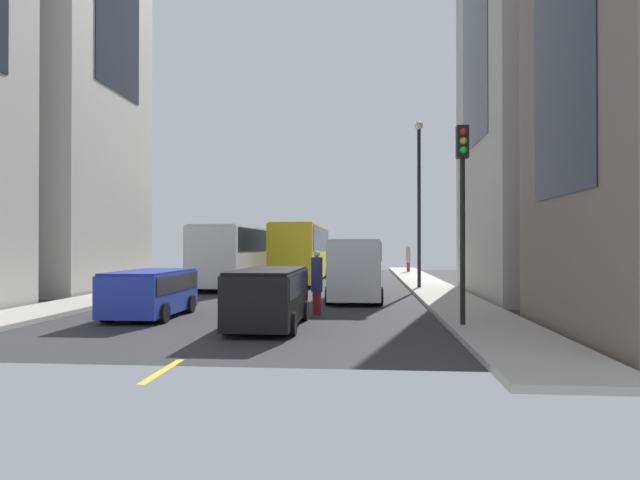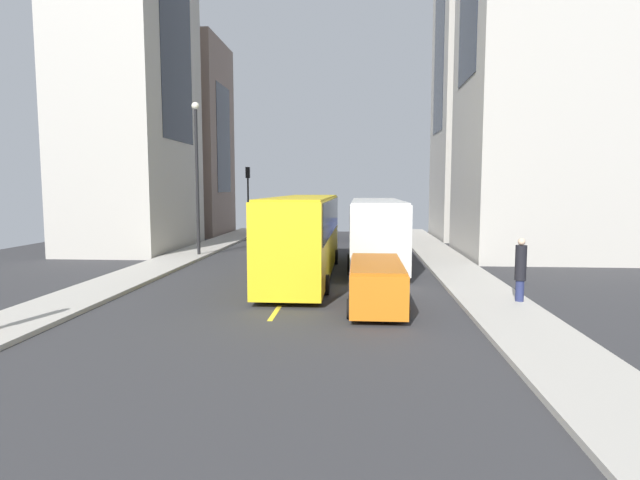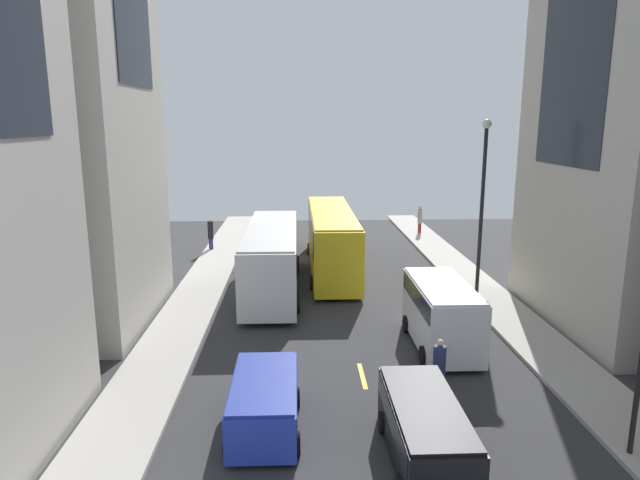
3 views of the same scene
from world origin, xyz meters
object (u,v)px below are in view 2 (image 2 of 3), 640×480
object	(u,v)px
city_bus_white	(376,226)
car_orange_0	(376,281)
delivery_van_white	(270,224)
pedestrian_waiting_curb	(521,268)
car_black_2	(314,225)
pedestrian_walking_far	(296,225)
traffic_light_near_corner	(248,187)
streetcar_yellow	(304,230)
car_blue_1	(366,228)

from	to	relation	value
city_bus_white	car_orange_0	world-z (taller)	city_bus_white
delivery_van_white	pedestrian_waiting_curb	xyz separation A→B (m)	(-11.44, 16.87, -0.23)
car_orange_0	car_black_2	xyz separation A→B (m)	(4.26, -25.04, 0.07)
delivery_van_white	pedestrian_walking_far	bearing A→B (deg)	-105.25
pedestrian_waiting_curb	delivery_van_white	bearing A→B (deg)	-148.95
car_orange_0	car_black_2	distance (m)	25.40
pedestrian_walking_far	pedestrian_waiting_curb	size ratio (longest dim) A/B	1.00
delivery_van_white	traffic_light_near_corner	bearing A→B (deg)	-67.32
city_bus_white	car_black_2	distance (m)	15.84
car_black_2	traffic_light_near_corner	xyz separation A→B (m)	(5.45, -0.08, 3.03)
city_bus_white	car_black_2	size ratio (longest dim) A/B	2.45
car_orange_0	traffic_light_near_corner	size ratio (longest dim) A/B	0.86
delivery_van_white	pedestrian_waiting_curb	bearing A→B (deg)	124.16
streetcar_yellow	car_blue_1	distance (m)	17.68
pedestrian_waiting_curb	car_orange_0	bearing A→B (deg)	-84.20
streetcar_yellow	delivery_van_white	bearing A→B (deg)	-73.12
traffic_light_near_corner	car_orange_0	bearing A→B (deg)	111.14
car_blue_1	car_black_2	world-z (taller)	car_black_2
car_orange_0	car_black_2	bearing A→B (deg)	-80.34
delivery_van_white	car_black_2	world-z (taller)	delivery_van_white
car_black_2	pedestrian_waiting_curb	xyz separation A→B (m)	(-9.12, 24.27, 0.30)
car_blue_1	pedestrian_waiting_curb	size ratio (longest dim) A/B	1.87
streetcar_yellow	traffic_light_near_corner	bearing A→B (deg)	-70.81
car_blue_1	streetcar_yellow	bearing A→B (deg)	80.26
traffic_light_near_corner	pedestrian_walking_far	bearing A→B (deg)	144.97
car_blue_1	car_black_2	bearing A→B (deg)	-22.38
streetcar_yellow	pedestrian_walking_far	bearing A→B (deg)	-81.75
city_bus_white	delivery_van_white	world-z (taller)	city_bus_white
car_black_2	pedestrian_walking_far	distance (m)	3.17
streetcar_yellow	car_black_2	size ratio (longest dim) A/B	2.74
city_bus_white	pedestrian_walking_far	size ratio (longest dim) A/B	5.21
car_blue_1	traffic_light_near_corner	world-z (taller)	traffic_light_near_corner
pedestrian_waiting_curb	streetcar_yellow	bearing A→B (deg)	-126.23
car_blue_1	pedestrian_waiting_curb	bearing A→B (deg)	102.27
delivery_van_white	pedestrian_walking_far	world-z (taller)	delivery_van_white
pedestrian_waiting_curb	traffic_light_near_corner	bearing A→B (deg)	-152.21
city_bus_white	car_black_2	world-z (taller)	city_bus_white
car_blue_1	pedestrian_walking_far	size ratio (longest dim) A/B	1.87
car_black_2	pedestrian_walking_far	world-z (taller)	pedestrian_walking_far
pedestrian_waiting_curb	car_blue_1	bearing A→B (deg)	-170.83
streetcar_yellow	car_orange_0	distance (m)	6.75
car_orange_0	pedestrian_walking_far	world-z (taller)	pedestrian_walking_far
traffic_light_near_corner	city_bus_white	bearing A→B (deg)	123.36
car_blue_1	traffic_light_near_corner	distance (m)	10.32
city_bus_white	delivery_van_white	size ratio (longest dim) A/B	2.16
delivery_van_white	car_blue_1	world-z (taller)	delivery_van_white
streetcar_yellow	car_orange_0	xyz separation A→B (m)	(-3.03, 5.91, -1.21)
pedestrian_walking_far	delivery_van_white	bearing A→B (deg)	-106.21
car_orange_0	car_black_2	world-z (taller)	car_black_2
streetcar_yellow	car_black_2	distance (m)	19.20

